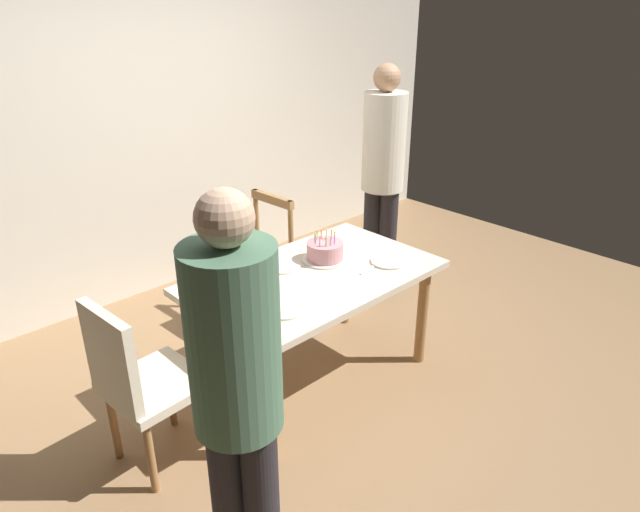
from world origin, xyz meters
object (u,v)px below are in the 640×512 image
plate_near_celebrant (283,309)px  plate_near_guest (389,262)px  plate_far_side (282,266)px  chair_spindle_back (257,267)px  chair_upholstered (138,380)px  dining_table (314,289)px  birthday_cake (325,252)px  person_celebrant (237,389)px  person_guest (383,169)px

plate_near_celebrant → plate_near_guest: bearing=0.0°
plate_far_side → chair_spindle_back: (0.23, 0.56, -0.28)m
chair_upholstered → dining_table: bearing=-2.3°
birthday_cake → chair_spindle_back: chair_spindle_back is taller
plate_near_celebrant → chair_spindle_back: 1.15m
plate_near_guest → person_celebrant: bearing=-158.4°
plate_near_guest → person_celebrant: (-1.57, -0.62, 0.23)m
birthday_cake → dining_table: bearing=-153.1°
plate_near_celebrant → plate_near_guest: (0.84, 0.00, 0.00)m
plate_near_celebrant → person_guest: bearing=24.0°
birthday_cake → person_guest: 1.12m
birthday_cake → person_guest: (1.02, 0.42, 0.23)m
plate_near_guest → chair_spindle_back: bearing=106.2°
plate_near_celebrant → person_guest: person_guest is taller
person_celebrant → chair_upholstered: bearing=89.2°
chair_spindle_back → dining_table: bearing=-101.8°
dining_table → person_guest: size_ratio=0.82×
plate_near_celebrant → plate_near_guest: same height
plate_near_guest → person_guest: 1.08m
plate_far_side → plate_near_guest: 0.65m
plate_far_side → chair_spindle_back: bearing=67.7°
chair_spindle_back → plate_far_side: bearing=-112.3°
person_guest → chair_upholstered: bearing=-168.5°
person_guest → birthday_cake: bearing=-157.4°
birthday_cake → plate_near_celebrant: 0.65m
dining_table → person_celebrant: size_ratio=0.86×
chair_upholstered → chair_spindle_back: bearing=29.4°
dining_table → plate_near_guest: bearing=-24.4°
chair_upholstered → birthday_cake: bearing=2.1°
plate_near_guest → person_guest: (0.76, 0.71, 0.29)m
plate_near_guest → chair_upholstered: 1.59m
birthday_cake → person_guest: person_guest is taller
dining_table → plate_near_guest: plate_near_guest is taller
plate_near_guest → person_celebrant: size_ratio=0.13×
dining_table → plate_near_celebrant: 0.46m
dining_table → chair_upholstered: 1.12m
person_celebrant → birthday_cake: bearing=34.8°
chair_upholstered → person_guest: 2.41m
dining_table → plate_far_side: plate_far_side is taller
birthday_cake → plate_far_side: (-0.25, 0.11, -0.05)m
person_celebrant → plate_near_celebrant: bearing=40.4°
plate_far_side → person_celebrant: bearing=-136.1°
plate_far_side → person_guest: (1.27, 0.31, 0.29)m
dining_table → person_guest: person_guest is taller
dining_table → chair_upholstered: bearing=177.7°
person_celebrant → chair_spindle_back: bearing=50.8°
chair_upholstered → plate_near_celebrant: bearing=-18.7°
chair_upholstered → plate_far_side: bearing=8.4°
plate_near_celebrant → plate_far_side: same height
plate_near_guest → person_guest: size_ratio=0.12×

